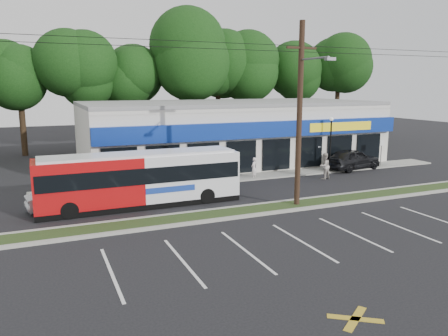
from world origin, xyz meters
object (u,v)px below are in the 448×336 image
pedestrian_b (324,166)px  lamp_post (331,137)px  metrobus (141,178)px  car_silver (65,198)px  utility_pole (298,109)px  car_dark (352,159)px  pedestrian_a (254,168)px  sign_post (382,148)px

pedestrian_b → lamp_post: bearing=-148.2°
metrobus → car_silver: metrobus is taller
utility_pole → car_dark: bearing=36.7°
car_silver → metrobus: bearing=-109.9°
utility_pole → car_silver: utility_pole is taller
pedestrian_b → pedestrian_a: bearing=-39.0°
sign_post → pedestrian_a: bearing=-179.6°
utility_pole → sign_post: size_ratio=22.47×
utility_pole → pedestrian_a: (1.29, 7.57, -4.64)m
utility_pole → pedestrian_a: bearing=80.3°
lamp_post → metrobus: (-15.99, -4.30, -1.08)m
sign_post → pedestrian_b: sign_post is taller
car_dark → lamp_post: bearing=71.0°
metrobus → car_silver: (-4.01, 0.80, -0.95)m
lamp_post → metrobus: bearing=-165.0°
lamp_post → metrobus: lamp_post is taller
lamp_post → car_dark: bearing=-8.6°
lamp_post → car_dark: lamp_post is taller
sign_post → car_dark: bearing=-178.6°
metrobus → car_silver: bearing=168.4°
utility_pole → metrobus: size_ratio=4.47×
sign_post → metrobus: bearing=-169.0°
car_silver → lamp_post: bearing=-88.6°
pedestrian_a → pedestrian_b: (4.65, -2.07, 0.17)m
utility_pole → sign_post: (13.17, 7.65, -3.86)m
lamp_post → pedestrian_a: size_ratio=2.74×
metrobus → car_silver: 4.19m
car_silver → pedestrian_a: bearing=-84.8°
utility_pole → metrobus: (-7.83, 3.57, -3.82)m
utility_pole → metrobus: bearing=155.5°
car_dark → pedestrian_a: 8.86m
car_dark → pedestrian_b: (-4.21, -2.07, 0.09)m
lamp_post → car_silver: bearing=-170.1°
metrobus → pedestrian_b: metrobus is taller
sign_post → metrobus: size_ratio=0.20×
pedestrian_a → utility_pole: bearing=41.3°
utility_pole → car_dark: size_ratio=9.98×
lamp_post → pedestrian_b: bearing=-133.2°
car_silver → car_dark: bearing=-90.3°
pedestrian_a → metrobus: bearing=-15.3°
car_dark → pedestrian_a: car_dark is taller
sign_post → pedestrian_a: 11.90m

